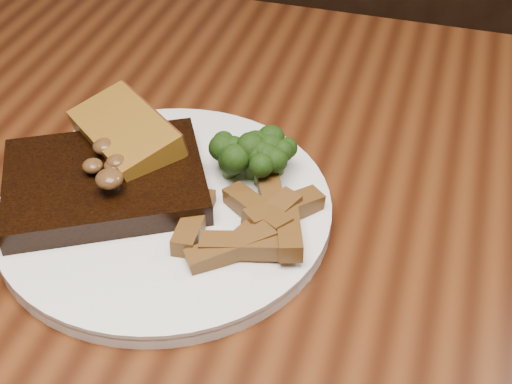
# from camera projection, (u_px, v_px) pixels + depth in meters

# --- Properties ---
(dining_table) EXTENTS (1.60, 0.90, 0.75)m
(dining_table) POSITION_uv_depth(u_px,v_px,m) (245.00, 296.00, 0.71)
(dining_table) COLOR #4C240F
(dining_table) RESTS_ON ground
(chair_far) EXTENTS (0.53, 0.53, 0.98)m
(chair_far) POSITION_uv_depth(u_px,v_px,m) (383.00, 74.00, 1.25)
(chair_far) COLOR black
(chair_far) RESTS_ON ground
(plate) EXTENTS (0.32, 0.32, 0.01)m
(plate) POSITION_uv_depth(u_px,v_px,m) (165.00, 210.00, 0.66)
(plate) COLOR white
(plate) RESTS_ON dining_table
(steak) EXTENTS (0.22, 0.21, 0.03)m
(steak) POSITION_uv_depth(u_px,v_px,m) (105.00, 182.00, 0.66)
(steak) COLOR black
(steak) RESTS_ON plate
(steak_bone) EXTENTS (0.12, 0.08, 0.02)m
(steak_bone) POSITION_uv_depth(u_px,v_px,m) (75.00, 231.00, 0.62)
(steak_bone) COLOR beige
(steak_bone) RESTS_ON plate
(mushroom_pile) EXTENTS (0.07, 0.07, 0.03)m
(mushroom_pile) POSITION_uv_depth(u_px,v_px,m) (113.00, 157.00, 0.64)
(mushroom_pile) COLOR brown
(mushroom_pile) RESTS_ON steak
(garlic_bread) EXTENTS (0.13, 0.12, 0.03)m
(garlic_bread) POSITION_uv_depth(u_px,v_px,m) (128.00, 150.00, 0.70)
(garlic_bread) COLOR #9C641C
(garlic_bread) RESTS_ON plate
(potato_wedges) EXTENTS (0.10, 0.10, 0.02)m
(potato_wedges) POSITION_uv_depth(u_px,v_px,m) (245.00, 225.00, 0.62)
(potato_wedges) COLOR brown
(potato_wedges) RESTS_ON plate
(broccoli_cluster) EXTENTS (0.08, 0.08, 0.04)m
(broccoli_cluster) POSITION_uv_depth(u_px,v_px,m) (247.00, 161.00, 0.67)
(broccoli_cluster) COLOR #19370C
(broccoli_cluster) RESTS_ON plate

